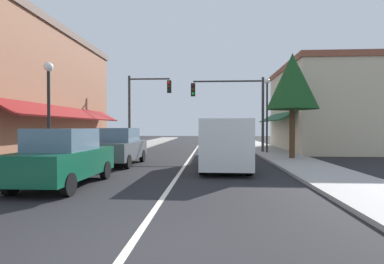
% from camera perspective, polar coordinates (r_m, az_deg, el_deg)
% --- Properties ---
extents(ground_plane, '(80.00, 80.00, 0.00)m').
position_cam_1_polar(ground_plane, '(22.35, 0.38, -3.72)').
color(ground_plane, black).
extents(sidewalk_left, '(2.60, 56.00, 0.12)m').
position_cam_1_polar(sidewalk_left, '(23.30, -13.27, -3.41)').
color(sidewalk_left, gray).
rests_on(sidewalk_left, ground).
extents(sidewalk_right, '(2.60, 56.00, 0.12)m').
position_cam_1_polar(sidewalk_right, '(22.71, 14.40, -3.53)').
color(sidewalk_right, '#A39E99').
rests_on(sidewalk_right, ground).
extents(lane_center_stripe, '(0.14, 52.00, 0.01)m').
position_cam_1_polar(lane_center_stripe, '(22.35, 0.38, -3.72)').
color(lane_center_stripe, silver).
rests_on(lane_center_stripe, ground).
extents(storefront_left_block, '(6.67, 14.20, 7.32)m').
position_cam_1_polar(storefront_left_block, '(19.54, -29.90, 6.23)').
color(storefront_left_block, '#8E5B42').
rests_on(storefront_left_block, ground).
extents(storefront_right_block, '(7.18, 10.20, 6.51)m').
position_cam_1_polar(storefront_right_block, '(25.73, 22.90, 4.07)').
color(storefront_right_block, beige).
rests_on(storefront_right_block, ground).
extents(parked_car_nearest_left, '(1.83, 4.12, 1.77)m').
position_cam_1_polar(parked_car_nearest_left, '(10.22, -22.65, -4.40)').
color(parked_car_nearest_left, '#0F4C33').
rests_on(parked_car_nearest_left, ground).
extents(parked_car_second_left, '(1.83, 4.13, 1.77)m').
position_cam_1_polar(parked_car_second_left, '(15.14, -13.33, -2.64)').
color(parked_car_second_left, '#4C5156').
rests_on(parked_car_second_left, ground).
extents(van_in_lane, '(2.07, 5.21, 2.12)m').
position_cam_1_polar(van_in_lane, '(13.28, 6.08, -1.96)').
color(van_in_lane, silver).
rests_on(van_in_lane, ground).
extents(traffic_signal_mast_arm, '(5.05, 0.50, 5.24)m').
position_cam_1_polar(traffic_signal_mast_arm, '(21.56, 8.25, 5.68)').
color(traffic_signal_mast_arm, '#333333').
rests_on(traffic_signal_mast_arm, ground).
extents(traffic_signal_left_corner, '(3.24, 0.50, 5.60)m').
position_cam_1_polar(traffic_signal_left_corner, '(22.96, -9.02, 5.64)').
color(traffic_signal_left_corner, '#333333').
rests_on(traffic_signal_left_corner, ground).
extents(street_lamp_left_near, '(0.36, 0.36, 4.31)m').
position_cam_1_polar(street_lamp_left_near, '(13.09, -25.03, 5.79)').
color(street_lamp_left_near, black).
rests_on(street_lamp_left_near, ground).
extents(street_lamp_right_mid, '(0.36, 0.36, 5.05)m').
position_cam_1_polar(street_lamp_right_mid, '(21.22, 13.74, 5.13)').
color(street_lamp_right_mid, black).
rests_on(street_lamp_right_mid, ground).
extents(tree_right_near, '(2.79, 2.79, 5.87)m').
position_cam_1_polar(tree_right_near, '(17.91, 18.11, 8.85)').
color(tree_right_near, '#4C331E').
rests_on(tree_right_near, ground).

